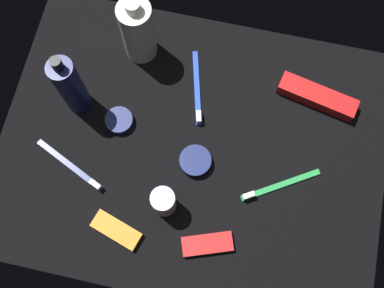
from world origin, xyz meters
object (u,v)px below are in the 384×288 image
at_px(toothbrush_navy, 73,168).
at_px(snack_bar_red, 207,244).
at_px(lotion_bottle, 70,86).
at_px(snack_bar_orange, 116,230).
at_px(deodorant_stick, 164,202).
at_px(toothpaste_box_red, 317,97).
at_px(toothbrush_green, 276,186).
at_px(toothbrush_blue, 197,91).
at_px(cream_tin_left, 195,161).
at_px(cream_tin_right, 119,121).
at_px(bodywash_bottle, 138,31).

xyz_separation_m(toothbrush_navy, snack_bar_red, (-0.31, 0.10, 0.00)).
xyz_separation_m(lotion_bottle, snack_bar_orange, (-0.15, 0.26, -0.08)).
bearing_deg(deodorant_stick, toothbrush_navy, -9.66).
bearing_deg(snack_bar_red, toothpaste_box_red, -134.84).
relative_size(deodorant_stick, toothbrush_navy, 0.51).
height_order(lotion_bottle, toothbrush_green, lotion_bottle).
height_order(toothbrush_green, toothbrush_blue, same).
bearing_deg(deodorant_stick, lotion_bottle, -37.81).
bearing_deg(toothbrush_green, toothbrush_navy, 6.98).
bearing_deg(toothbrush_green, cream_tin_left, -5.26).
distance_m(toothbrush_blue, cream_tin_left, 0.16).
xyz_separation_m(lotion_bottle, toothbrush_navy, (-0.03, 0.15, -0.09)).
bearing_deg(toothbrush_blue, toothbrush_navy, 45.90).
bearing_deg(lotion_bottle, snack_bar_red, 144.37).
bearing_deg(toothbrush_navy, deodorant_stick, 170.34).
bearing_deg(snack_bar_orange, lotion_bottle, -41.58).
height_order(deodorant_stick, cream_tin_left, deodorant_stick).
relative_size(deodorant_stick, toothbrush_blue, 0.48).
bearing_deg(snack_bar_orange, toothpaste_box_red, -116.10).
height_order(snack_bar_orange, cream_tin_right, cream_tin_right).
distance_m(bodywash_bottle, cream_tin_left, 0.31).
xyz_separation_m(toothpaste_box_red, cream_tin_left, (0.23, 0.20, -0.01)).
bearing_deg(lotion_bottle, bodywash_bottle, -123.12).
bearing_deg(bodywash_bottle, toothbrush_green, 144.57).
xyz_separation_m(lotion_bottle, toothpaste_box_red, (-0.52, -0.12, -0.08)).
relative_size(bodywash_bottle, deodorant_stick, 2.21).
height_order(lotion_bottle, snack_bar_orange, lotion_bottle).
height_order(toothbrush_blue, toothbrush_navy, same).
bearing_deg(toothbrush_green, bodywash_bottle, -35.43).
distance_m(bodywash_bottle, toothpaste_box_red, 0.42).
bearing_deg(snack_bar_red, cream_tin_left, -89.39).
height_order(lotion_bottle, toothbrush_navy, lotion_bottle).
xyz_separation_m(bodywash_bottle, toothbrush_blue, (-0.15, 0.08, -0.08)).
height_order(toothbrush_navy, cream_tin_left, same).
bearing_deg(cream_tin_left, toothbrush_green, 174.74).
xyz_separation_m(bodywash_bottle, deodorant_stick, (-0.14, 0.34, -0.04)).
xyz_separation_m(lotion_bottle, bodywash_bottle, (-0.10, -0.16, -0.01)).
distance_m(lotion_bottle, toothpaste_box_red, 0.54).
distance_m(toothbrush_blue, toothpaste_box_red, 0.27).
height_order(deodorant_stick, snack_bar_red, deodorant_stick).
relative_size(toothbrush_blue, toothbrush_navy, 1.05).
height_order(lotion_bottle, deodorant_stick, lotion_bottle).
bearing_deg(snack_bar_orange, toothbrush_blue, -88.53).
bearing_deg(deodorant_stick, cream_tin_left, -112.32).
height_order(cream_tin_left, cream_tin_right, cream_tin_left).
distance_m(deodorant_stick, toothpaste_box_red, 0.41).
relative_size(lotion_bottle, snack_bar_red, 1.99).
bearing_deg(snack_bar_red, toothbrush_blue, -93.94).
height_order(lotion_bottle, cream_tin_right, lotion_bottle).
xyz_separation_m(snack_bar_orange, cream_tin_right, (0.06, -0.23, 0.00)).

